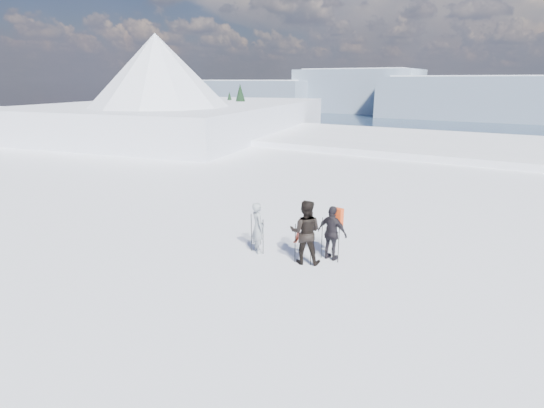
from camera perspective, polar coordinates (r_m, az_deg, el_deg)
The scene contains 8 objects.
lake_basin at distance 40.24m, azimuth 21.94°, elevation -2.12°, with size 820.00×820.00×71.62m.
near_ridge at distance 49.68m, azimuth -9.61°, elevation 5.81°, with size 31.37×35.68×25.62m.
skier_grey at distance 13.77m, azimuth -1.92°, elevation -3.19°, with size 0.62×0.40×1.69m, color gray.
skier_dark at distance 12.95m, azimuth 4.51°, elevation -3.77°, with size 0.98×0.76×2.01m, color black.
skier_pack at distance 13.33m, azimuth 8.09°, elevation -3.90°, with size 1.02×0.43×1.74m, color black.
backpack at distance 13.19m, azimuth 8.84°, elevation 1.11°, with size 0.37×0.21×0.57m, color #E64315.
ski_poles at distance 13.36m, azimuth 3.23°, elevation -4.86°, with size 2.85×0.75×1.34m.
skis_loose at distance 15.60m, azimuth 3.75°, elevation -4.06°, with size 0.69×1.69×0.03m.
Camera 1 is at (4.81, -8.12, 5.46)m, focal length 28.00 mm.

